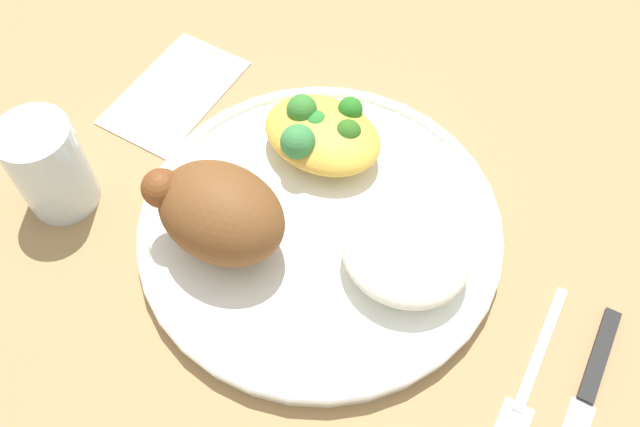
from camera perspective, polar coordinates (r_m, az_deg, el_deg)
name	(u,v)px	position (r m, az deg, el deg)	size (l,w,h in m)	color
ground_plane	(320,233)	(0.57, 0.00, -1.70)	(2.00, 2.00, 0.00)	#A17F52
plate	(320,227)	(0.56, 0.00, -1.11)	(0.30, 0.30, 0.02)	white
roasted_chicken	(218,212)	(0.51, -8.62, 0.16)	(0.11, 0.08, 0.07)	brown
rice_pile	(404,255)	(0.52, 7.16, -3.54)	(0.10, 0.09, 0.03)	white
mac_cheese_with_broccoli	(321,132)	(0.58, 0.08, 6.88)	(0.11, 0.08, 0.04)	gold
fork	(533,370)	(0.54, 17.61, -12.54)	(0.02, 0.14, 0.01)	silver
knife	(586,399)	(0.54, 21.59, -14.44)	(0.03, 0.19, 0.01)	black
water_glass	(49,166)	(0.59, -21.98, 3.72)	(0.06, 0.06, 0.09)	silver
napkin	(175,92)	(0.67, -12.21, 10.06)	(0.08, 0.14, 0.00)	white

